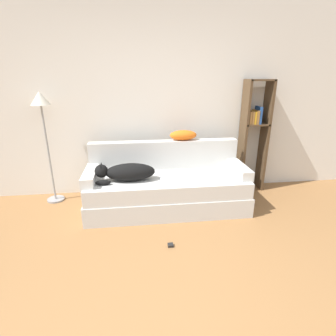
# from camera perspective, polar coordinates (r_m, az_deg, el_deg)

# --- Properties ---
(ground_plane) EXTENTS (20.00, 20.00, 0.00)m
(ground_plane) POSITION_cam_1_polar(r_m,az_deg,el_deg) (2.18, -0.66, -31.99)
(ground_plane) COLOR olive
(wall_back) EXTENTS (7.01, 0.06, 2.70)m
(wall_back) POSITION_cam_1_polar(r_m,az_deg,el_deg) (3.85, -5.00, 14.29)
(wall_back) COLOR silver
(wall_back) RESTS_ON ground_plane
(couch) EXTENTS (2.08, 0.82, 0.46)m
(couch) POSITION_cam_1_polar(r_m,az_deg,el_deg) (3.50, -0.19, -5.38)
(couch) COLOR silver
(couch) RESTS_ON ground_plane
(couch_backrest) EXTENTS (2.04, 0.15, 0.39)m
(couch_backrest) POSITION_cam_1_polar(r_m,az_deg,el_deg) (3.66, -0.83, 2.95)
(couch_backrest) COLOR silver
(couch_backrest) RESTS_ON couch
(couch_arm_left) EXTENTS (0.15, 0.63, 0.12)m
(couch_arm_left) POSITION_cam_1_polar(r_m,az_deg,el_deg) (3.41, -16.52, -1.56)
(couch_arm_left) COLOR silver
(couch_arm_left) RESTS_ON couch
(couch_arm_right) EXTENTS (0.15, 0.63, 0.12)m
(couch_arm_right) POSITION_cam_1_polar(r_m,az_deg,el_deg) (3.62, 15.19, -0.21)
(couch_arm_right) COLOR silver
(couch_arm_right) RESTS_ON couch
(dog) EXTENTS (0.74, 0.28, 0.24)m
(dog) POSITION_cam_1_polar(r_m,az_deg,el_deg) (3.28, -9.03, -0.89)
(dog) COLOR black
(dog) RESTS_ON couch
(laptop) EXTENTS (0.37, 0.23, 0.02)m
(laptop) POSITION_cam_1_polar(r_m,az_deg,el_deg) (3.37, 1.31, -1.90)
(laptop) COLOR silver
(laptop) RESTS_ON couch
(throw_pillow) EXTENTS (0.37, 0.19, 0.14)m
(throw_pillow) POSITION_cam_1_polar(r_m,az_deg,el_deg) (3.65, 3.34, 7.15)
(throw_pillow) COLOR orange
(throw_pillow) RESTS_ON couch_backrest
(bookshelf) EXTENTS (0.38, 0.26, 1.65)m
(bookshelf) POSITION_cam_1_polar(r_m,az_deg,el_deg) (4.12, 18.22, 7.72)
(bookshelf) COLOR #4C3823
(bookshelf) RESTS_ON ground_plane
(floor_lamp) EXTENTS (0.24, 0.24, 1.51)m
(floor_lamp) POSITION_cam_1_polar(r_m,az_deg,el_deg) (3.80, -25.66, 10.38)
(floor_lamp) COLOR gray
(floor_lamp) RESTS_ON ground_plane
(power_adapter) EXTENTS (0.06, 0.06, 0.03)m
(power_adapter) POSITION_cam_1_polar(r_m,az_deg,el_deg) (2.88, 0.56, -16.44)
(power_adapter) COLOR black
(power_adapter) RESTS_ON ground_plane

